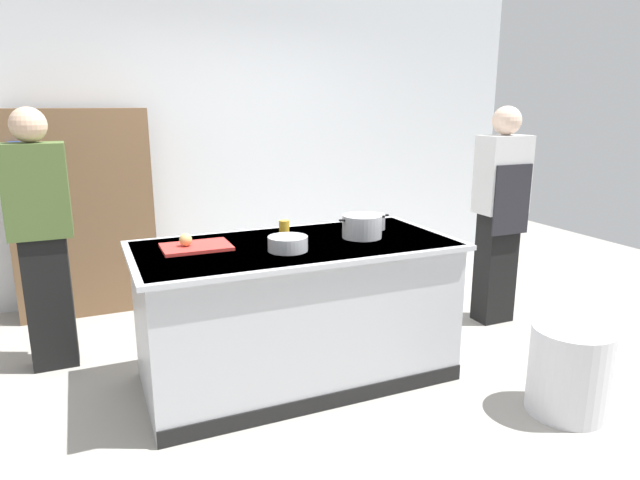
{
  "coord_description": "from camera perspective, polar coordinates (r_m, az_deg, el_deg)",
  "views": [
    {
      "loc": [
        -1.18,
        -3.1,
        1.75
      ],
      "look_at": [
        0.25,
        0.2,
        0.85
      ],
      "focal_mm": 31.17,
      "sensor_mm": 36.0,
      "label": 1
    }
  ],
  "objects": [
    {
      "name": "person_chef",
      "position": [
        4.6,
        18.0,
        2.87
      ],
      "size": [
        0.38,
        0.25,
        1.72
      ],
      "rotation": [
        0.0,
        0.0,
        1.71
      ],
      "color": "black",
      "rests_on": "ground_plane"
    },
    {
      "name": "ground_plane",
      "position": [
        3.75,
        -2.36,
        -13.78
      ],
      "size": [
        10.0,
        10.0,
        0.0
      ],
      "primitive_type": "plane",
      "color": "#9E9991"
    },
    {
      "name": "stock_pot",
      "position": [
        3.56,
        4.34,
        1.41
      ],
      "size": [
        0.32,
        0.25,
        0.15
      ],
      "color": "#B7BABF",
      "rests_on": "counter_island"
    },
    {
      "name": "juice_cup",
      "position": [
        3.62,
        -3.7,
        1.25
      ],
      "size": [
        0.07,
        0.07,
        0.1
      ],
      "primitive_type": "cylinder",
      "color": "yellow",
      "rests_on": "counter_island"
    },
    {
      "name": "sauce_pan",
      "position": [
        3.81,
        5.6,
        1.9
      ],
      "size": [
        0.21,
        0.15,
        0.11
      ],
      "color": "#99999E",
      "rests_on": "counter_island"
    },
    {
      "name": "counter_island",
      "position": [
        3.56,
        -2.43,
        -7.13
      ],
      "size": [
        1.98,
        0.98,
        0.9
      ],
      "color": "#B7BABF",
      "rests_on": "ground_plane"
    },
    {
      "name": "trash_bin",
      "position": [
        3.55,
        24.23,
        -12.11
      ],
      "size": [
        0.45,
        0.45,
        0.52
      ],
      "primitive_type": "cylinder",
      "color": "silver",
      "rests_on": "ground_plane"
    },
    {
      "name": "onion",
      "position": [
        3.36,
        -13.63,
        0.02
      ],
      "size": [
        0.08,
        0.08,
        0.08
      ],
      "primitive_type": "sphere",
      "color": "tan",
      "rests_on": "cutting_board"
    },
    {
      "name": "person_guest",
      "position": [
        4.01,
        -26.67,
        0.47
      ],
      "size": [
        0.38,
        0.24,
        1.72
      ],
      "rotation": [
        0.0,
        0.0,
        -1.56
      ],
      "color": "black",
      "rests_on": "ground_plane"
    },
    {
      "name": "cutting_board",
      "position": [
        3.38,
        -12.6,
        -0.69
      ],
      "size": [
        0.4,
        0.28,
        0.02
      ],
      "primitive_type": "cube",
      "color": "red",
      "rests_on": "counter_island"
    },
    {
      "name": "mixing_bowl",
      "position": [
        3.25,
        -3.33,
        -0.37
      ],
      "size": [
        0.23,
        0.23,
        0.09
      ],
      "primitive_type": "cylinder",
      "color": "#B7BABF",
      "rests_on": "counter_island"
    },
    {
      "name": "bookshelf",
      "position": [
        4.98,
        -23.12,
        2.51
      ],
      "size": [
        1.1,
        0.31,
        1.7
      ],
      "color": "brown",
      "rests_on": "ground_plane"
    },
    {
      "name": "back_wall",
      "position": [
        5.34,
        -10.83,
        11.1
      ],
      "size": [
        6.4,
        0.12,
        3.0
      ],
      "primitive_type": "cube",
      "color": "silver",
      "rests_on": "ground_plane"
    }
  ]
}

